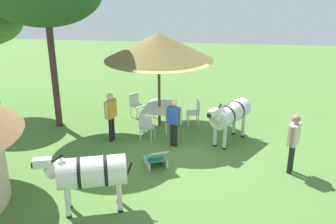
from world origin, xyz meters
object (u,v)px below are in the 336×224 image
guest_behind_table (111,113)px  patio_chair_east_end (136,103)px  shade_umbrella (159,46)px  striped_lounge_chair (156,158)px  guest_beside_umbrella (174,119)px  zebra_nearest_camera (230,114)px  zebra_by_umbrella (90,173)px  patio_chair_west_end (195,111)px  standing_watcher (294,138)px  patio_dining_table (159,108)px  patio_chair_near_hut (147,126)px

guest_behind_table → patio_chair_east_end: bearing=-173.3°
shade_umbrella → striped_lounge_chair: size_ratio=3.93×
guest_beside_umbrella → zebra_nearest_camera: size_ratio=0.79×
zebra_nearest_camera → zebra_by_umbrella: size_ratio=0.92×
zebra_nearest_camera → zebra_by_umbrella: (-4.20, 3.30, 0.03)m
patio_chair_east_end → zebra_nearest_camera: zebra_nearest_camera is taller
guest_behind_table → zebra_nearest_camera: size_ratio=0.83×
shade_umbrella → guest_behind_table: size_ratio=2.27×
guest_behind_table → shade_umbrella: bearing=152.0°
patio_chair_west_end → patio_chair_east_end: size_ratio=1.00×
standing_watcher → shade_umbrella: bearing=81.2°
guest_beside_umbrella → striped_lounge_chair: guest_beside_umbrella is taller
guest_beside_umbrella → striped_lounge_chair: bearing=-83.8°
patio_dining_table → zebra_by_umbrella: bearing=170.9°
standing_watcher → patio_chair_east_end: bearing=80.5°
patio_chair_west_end → zebra_nearest_camera: zebra_nearest_camera is taller
patio_chair_west_end → guest_beside_umbrella: bearing=150.4°
shade_umbrella → patio_dining_table: shade_umbrella is taller
shade_umbrella → patio_dining_table: (0.00, 0.00, -2.23)m
patio_chair_east_end → guest_behind_table: bearing=29.5°
zebra_nearest_camera → standing_watcher: bearing=165.1°
shade_umbrella → patio_chair_near_hut: shade_umbrella is taller
shade_umbrella → patio_chair_near_hut: bearing=169.4°
shade_umbrella → zebra_nearest_camera: size_ratio=1.88×
standing_watcher → zebra_by_umbrella: size_ratio=0.80×
patio_dining_table → guest_beside_umbrella: 1.78m
zebra_by_umbrella → shade_umbrella: bearing=-26.8°
striped_lounge_chair → patio_chair_west_end: bearing=48.7°
guest_beside_umbrella → patio_chair_near_hut: bearing=-178.5°
patio_dining_table → patio_chair_east_end: (0.81, 1.02, -0.15)m
patio_chair_east_end → guest_behind_table: (-2.26, 0.36, 0.47)m
patio_chair_west_end → guest_behind_table: 3.21m
guest_behind_table → zebra_by_umbrella: guest_behind_table is taller
guest_behind_table → zebra_nearest_camera: bearing=110.9°
patio_dining_table → guest_beside_umbrella: size_ratio=1.05×
patio_dining_table → standing_watcher: bearing=-125.0°
guest_beside_umbrella → zebra_by_umbrella: (-3.69, 1.55, 0.07)m
striped_lounge_chair → zebra_nearest_camera: 2.94m
standing_watcher → guest_beside_umbrella: bearing=95.8°
patio_chair_east_end → patio_chair_near_hut: bearing=59.0°
shade_umbrella → patio_dining_table: 2.23m
patio_chair_west_end → patio_chair_east_end: bearing=64.5°
striped_lounge_chair → standing_watcher: bearing=-23.4°
patio_chair_near_hut → patio_chair_west_end: size_ratio=1.00×
patio_dining_table → guest_behind_table: size_ratio=1.00×
shade_umbrella → zebra_by_umbrella: bearing=170.9°
zebra_nearest_camera → patio_dining_table: bearing=7.8°
striped_lounge_chair → patio_chair_east_end: bearing=84.2°
striped_lounge_chair → patio_chair_near_hut: bearing=83.0°
patio_chair_near_hut → shade_umbrella: bearing=90.0°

